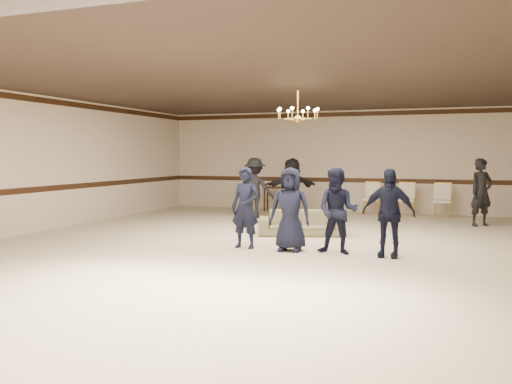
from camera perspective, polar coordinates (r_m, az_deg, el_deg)
room at (r=10.41m, az=2.96°, el=2.83°), size 12.01×14.01×3.21m
chair_rail at (r=17.23m, az=9.74°, el=1.24°), size 12.00×0.02×0.14m
crown_molding at (r=17.26m, az=9.83°, el=8.16°), size 12.00×0.02×0.14m
chandelier at (r=11.42m, az=4.47°, el=9.33°), size 0.94×0.94×0.89m
boy_a at (r=10.36m, az=-1.14°, el=-1.68°), size 0.60×0.43×1.57m
boy_b at (r=10.07m, az=3.64°, el=-1.85°), size 0.79×0.54×1.57m
boy_c at (r=9.86m, az=8.67°, el=-2.01°), size 0.79×0.63×1.57m
boy_d at (r=9.73m, az=13.88°, el=-2.17°), size 0.94×0.44×1.57m
settee at (r=12.13m, az=4.84°, el=-3.27°), size 2.04×1.27×0.56m
adult_left at (r=15.32m, az=-0.14°, el=0.43°), size 1.12×0.65×1.72m
adult_mid at (r=15.70m, az=3.82°, el=0.51°), size 1.58×1.36×1.72m
adult_right at (r=14.71m, az=22.82°, el=-0.03°), size 0.75×0.70×1.72m
banquet_chair_left at (r=16.41m, az=12.19°, el=-0.71°), size 0.52×0.52×0.98m
banquet_chair_mid at (r=16.31m, az=15.68°, el=-0.80°), size 0.50×0.50×0.98m
banquet_chair_right at (r=16.26m, az=19.19°, el=-0.88°), size 0.51×0.51×0.98m
console_table at (r=17.27m, az=2.36°, el=-0.73°), size 0.96×0.47×0.78m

